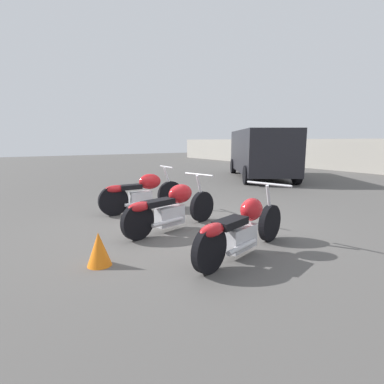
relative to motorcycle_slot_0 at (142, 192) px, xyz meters
name	(u,v)px	position (x,y,z in m)	size (l,w,h in m)	color
ground_plane	(184,227)	(1.55, 0.17, -0.45)	(60.00, 60.00, 0.00)	#514F4C
motorcycle_slot_0	(142,192)	(0.00, 0.00, 0.00)	(0.59, 2.05, 1.02)	black
motorcycle_slot_1	(172,207)	(1.61, -0.13, -0.02)	(0.84, 2.15, 0.98)	black
motorcycle_slot_2	(242,228)	(3.22, 0.10, -0.05)	(0.93, 2.13, 0.96)	black
parked_van	(261,151)	(-3.06, 6.85, 0.69)	(5.35, 4.44, 2.05)	black
traffic_cone_near	(99,249)	(2.48, -1.69, -0.23)	(0.32, 0.32, 0.45)	orange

